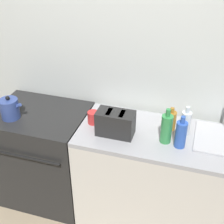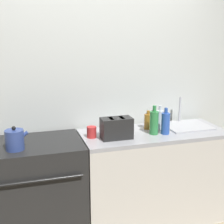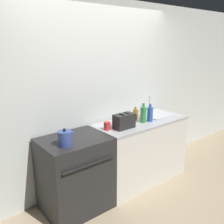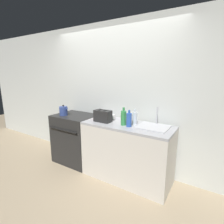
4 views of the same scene
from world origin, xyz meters
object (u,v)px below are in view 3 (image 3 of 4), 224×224
object	(u,v)px
bottle_amber	(135,114)
kettle	(65,138)
cup_white	(118,120)
bottle_clear	(143,112)
toaster	(124,121)
cup_red	(107,126)
bottle_green	(143,114)
stove	(75,173)
bottle_blue	(150,114)

from	to	relation	value
bottle_amber	kettle	bearing A→B (deg)	-170.07
kettle	cup_white	distance (m)	0.98
bottle_amber	bottle_clear	world-z (taller)	bottle_clear
toaster	cup_red	world-z (taller)	toaster
cup_white	bottle_green	bearing A→B (deg)	-29.75
stove	bottle_blue	world-z (taller)	bottle_blue
stove	bottle_blue	bearing A→B (deg)	-4.89
bottle_clear	cup_red	xyz separation A→B (m)	(-0.72, -0.07, -0.05)
cup_red	bottle_amber	bearing A→B (deg)	9.53
stove	cup_white	bearing A→B (deg)	7.50
stove	bottle_amber	xyz separation A→B (m)	(1.10, 0.10, 0.54)
bottle_blue	bottle_amber	size ratio (longest dim) A/B	1.35
bottle_amber	bottle_blue	bearing A→B (deg)	-64.99
kettle	cup_white	size ratio (longest dim) A/B	2.25
kettle	bottle_clear	distance (m)	1.40
kettle	toaster	xyz separation A→B (m)	(0.89, 0.03, 0.01)
cup_red	cup_white	world-z (taller)	cup_red
bottle_green	bottle_clear	xyz separation A→B (m)	(0.13, 0.14, -0.02)
stove	cup_white	size ratio (longest dim) A/B	10.49
toaster	bottle_amber	distance (m)	0.44
kettle	bottle_green	xyz separation A→B (m)	(1.26, 0.05, 0.03)
cup_red	cup_white	size ratio (longest dim) A/B	1.15
bottle_green	bottle_clear	bearing A→B (deg)	47.61
bottle_blue	bottle_amber	world-z (taller)	bottle_blue
toaster	bottle_blue	world-z (taller)	bottle_blue
cup_red	cup_white	bearing A→B (deg)	20.62
toaster	bottle_green	world-z (taller)	bottle_green
bottle_blue	cup_red	distance (m)	0.71
toaster	cup_white	bearing A→B (deg)	70.81
cup_red	bottle_green	bearing A→B (deg)	-7.00
bottle_amber	bottle_green	xyz separation A→B (m)	(-0.01, -0.17, 0.04)
toaster	bottle_clear	size ratio (longest dim) A/B	1.19
stove	cup_white	world-z (taller)	cup_white
kettle	bottle_amber	xyz separation A→B (m)	(1.28, 0.22, -0.01)
kettle	toaster	bearing A→B (deg)	2.11
toaster	bottle_blue	xyz separation A→B (m)	(0.49, -0.01, 0.01)
bottle_amber	stove	bearing A→B (deg)	-174.89
cup_red	kettle	bearing A→B (deg)	-169.71
bottle_blue	cup_red	bearing A→B (deg)	171.89
kettle	cup_white	bearing A→B (deg)	13.42
kettle	stove	bearing A→B (deg)	35.26
bottle_blue	bottle_green	xyz separation A→B (m)	(-0.11, 0.03, 0.01)
toaster	bottle_clear	xyz separation A→B (m)	(0.50, 0.16, 0.00)
cup_white	kettle	bearing A→B (deg)	-166.58
kettle	bottle_blue	bearing A→B (deg)	0.97
cup_red	bottle_clear	bearing A→B (deg)	5.23
bottle_amber	bottle_clear	distance (m)	0.12
kettle	cup_red	world-z (taller)	kettle
kettle	bottle_blue	size ratio (longest dim) A/B	0.79
toaster	cup_white	world-z (taller)	toaster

